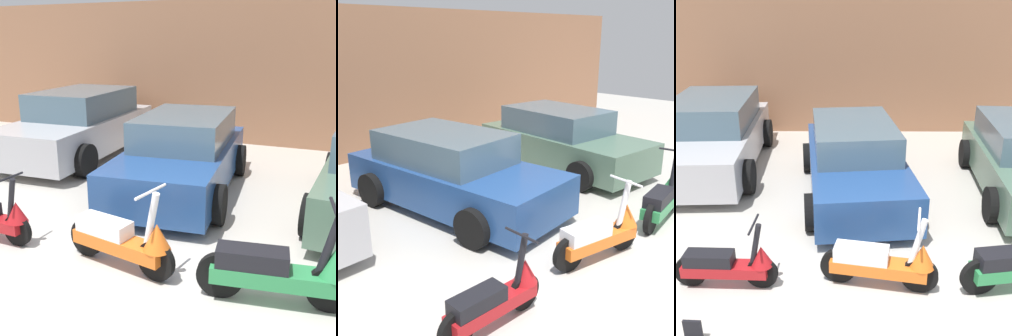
% 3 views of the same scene
% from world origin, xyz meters
% --- Properties ---
extents(wall_back, '(19.60, 0.12, 3.53)m').
position_xyz_m(wall_back, '(0.00, 7.66, 1.76)').
color(wall_back, '#9E6B4C').
rests_on(wall_back, ground_plane).
extents(scooter_front_left, '(1.33, 0.48, 0.93)m').
position_xyz_m(scooter_front_left, '(-2.08, 0.95, 0.33)').
color(scooter_front_left, black).
rests_on(scooter_front_left, ground_plane).
extents(scooter_front_right, '(1.49, 0.61, 1.05)m').
position_xyz_m(scooter_front_right, '(-0.13, 0.95, 0.37)').
color(scooter_front_right, black).
rests_on(scooter_front_right, ground_plane).
extents(car_rear_left, '(2.26, 4.43, 1.48)m').
position_xyz_m(car_rear_left, '(-3.46, 5.07, 0.71)').
color(car_rear_left, '#B7B7BC').
rests_on(car_rear_left, ground_plane).
extents(car_rear_center, '(2.21, 4.08, 1.33)m').
position_xyz_m(car_rear_center, '(-0.45, 3.75, 0.64)').
color(car_rear_center, navy).
rests_on(car_rear_center, ground_plane).
extents(placard_near_left_scooter, '(0.20, 0.13, 0.26)m').
position_xyz_m(placard_near_left_scooter, '(-2.26, 0.03, 0.11)').
color(placard_near_left_scooter, black).
rests_on(placard_near_left_scooter, ground_plane).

